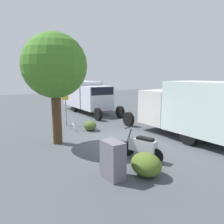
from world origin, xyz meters
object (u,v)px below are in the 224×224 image
street_tree (55,67)px  box_truck_near (193,108)px  stop_sign (65,96)px  bike_rack_hoop (73,130)px  motorcycle (142,146)px  box_truck_far (87,95)px  utility_cabinet (113,160)px

street_tree → box_truck_near: bearing=-116.4°
stop_sign → bike_rack_hoop: 2.38m
box_truck_near → motorcycle: (-0.75, 3.91, -1.08)m
box_truck_near → street_tree: street_tree is taller
box_truck_far → motorcycle: (-11.09, 3.12, -1.00)m
box_truck_far → street_tree: bearing=-33.8°
stop_sign → utility_cabinet: (-7.68, 1.39, -1.33)m
box_truck_far → bike_rack_hoop: (-5.47, 3.63, -1.52)m
stop_sign → motorcycle: bearing=-177.0°
box_truck_near → motorcycle: bearing=100.0°
bike_rack_hoop → motorcycle: bearing=-174.9°
motorcycle → stop_sign: size_ratio=0.61×
stop_sign → box_truck_near: bearing=-145.7°
motorcycle → street_tree: bearing=11.8°
box_truck_far → street_tree: 9.25m
motorcycle → street_tree: (3.70, 2.05, 3.06)m
box_truck_far → utility_cabinet: size_ratio=6.19×
stop_sign → street_tree: bearing=153.2°
box_truck_near → box_truck_far: box_truck_near is taller
utility_cabinet → bike_rack_hoop: 6.43m
utility_cabinet → stop_sign: bearing=-10.3°
box_truck_far → motorcycle: bearing=-14.5°
motorcycle → utility_cabinet: (-0.66, 1.76, 0.08)m
street_tree → bike_rack_hoop: (1.92, -1.55, -3.58)m
motorcycle → street_tree: size_ratio=0.35×
stop_sign → street_tree: (-3.32, 1.68, 1.66)m
box_truck_far → utility_cabinet: 12.76m
street_tree → utility_cabinet: street_tree is taller
box_truck_near → box_truck_far: 10.37m
box_truck_near → bike_rack_hoop: bearing=41.2°
motorcycle → utility_cabinet: motorcycle is taller
stop_sign → utility_cabinet: size_ratio=2.42×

